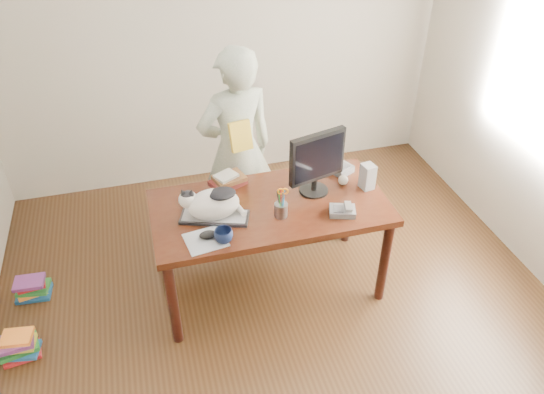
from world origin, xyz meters
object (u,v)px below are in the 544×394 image
Objects in this scene: cat at (211,203)px; mouse at (208,235)px; book_stack at (228,180)px; coffee_mug at (224,236)px; desk at (267,215)px; monitor at (317,160)px; baseball at (343,180)px; keyboard at (215,217)px; phone at (343,210)px; speaker at (368,176)px; calculator at (339,167)px; book_pile_a at (19,346)px; person at (237,151)px; pen_cup at (281,208)px; book_pile_b at (32,288)px.

cat is 3.57× the size of mouse.
coffee_mug is at bearing -125.05° from book_stack.
monitor reaches higher than desk.
baseball is at bearing 2.15° from desk.
keyboard is 0.85m from phone.
desk is at bearing 25.35° from mouse.
speaker is at bearing -38.52° from book_stack.
cat is 1.83× the size of calculator.
coffee_mug is 1.13m from speaker.
phone is 0.70× the size of book_stack.
keyboard is at bearing 59.51° from mouse.
desk is at bearing -67.22° from book_stack.
baseball is at bearing 27.94° from cat.
speaker reaches higher than desk.
mouse is at bearing -92.58° from keyboard.
cat reaches higher than mouse.
mouse is 1.46m from book_pile_a.
keyboard reaches higher than desk.
person reaches higher than coffee_mug.
pen_cup is at bearing 88.16° from person.
coffee_mug is (0.01, -0.24, 0.03)m from keyboard.
desk is 1.82m from book_pile_b.
desk is 3.42× the size of monitor.
calculator is (1.00, 0.33, -0.10)m from cat.
desk is at bearing 37.56° from keyboard.
pen_cup is at bearing -169.29° from calculator.
book_pile_b is at bearing 146.58° from mouse.
monitor is 1.98× the size of calculator.
calculator is at bearing 30.25° from coffee_mug.
book_stack reaches higher than desk.
desk is 0.75m from speaker.
person reaches higher than phone.
cat is at bearing -173.44° from phone.
mouse is 1.18m from calculator.
pen_cup is 0.94× the size of calculator.
pen_cup is (0.43, -0.09, 0.05)m from keyboard.
speaker is 2.59m from book_pile_a.
pen_cup is 1.93m from book_pile_a.
speaker reaches higher than coffee_mug.
baseball is 0.28× the size of book_pile_b.
coffee_mug is (-0.72, -0.35, -0.22)m from monitor.
desk is 0.56m from coffee_mug.
book_stack reaches higher than keyboard.
mouse is 1.69× the size of baseball.
pen_cup is at bearing 7.94° from cat.
cat is 3.73× the size of coffee_mug.
book_pile_a is at bearing 165.86° from calculator.
phone reaches higher than keyboard.
calculator is 0.88× the size of book_pile_a.
book_pile_a is (-1.66, -0.82, -0.74)m from person.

